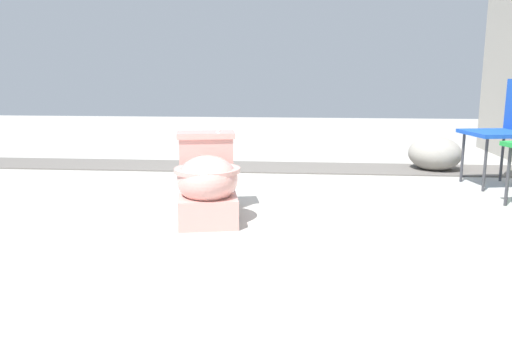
# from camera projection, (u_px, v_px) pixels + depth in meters

# --- Properties ---
(ground_plane) EXTENTS (14.00, 14.00, 0.00)m
(ground_plane) POSITION_uv_depth(u_px,v_px,m) (238.00, 206.00, 3.36)
(ground_plane) COLOR #A8A59E
(gravel_strip) EXTENTS (0.56, 8.00, 0.01)m
(gravel_strip) POSITION_uv_depth(u_px,v_px,m) (309.00, 168.00, 4.68)
(gravel_strip) COLOR #605B56
(gravel_strip) RESTS_ON ground
(toilet) EXTENTS (0.69, 0.49, 0.52)m
(toilet) POSITION_uv_depth(u_px,v_px,m) (207.00, 183.00, 3.04)
(toilet) COLOR #E09E93
(toilet) RESTS_ON ground
(folding_chair_left) EXTENTS (0.51, 0.51, 0.83)m
(folding_chair_left) POSITION_uv_depth(u_px,v_px,m) (510.00, 121.00, 3.87)
(folding_chair_left) COLOR #1947B2
(folding_chair_left) RESTS_ON ground
(boulder_near) EXTENTS (0.61, 0.63, 0.31)m
(boulder_near) POSITION_uv_depth(u_px,v_px,m) (435.00, 154.00, 4.56)
(boulder_near) COLOR gray
(boulder_near) RESTS_ON ground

